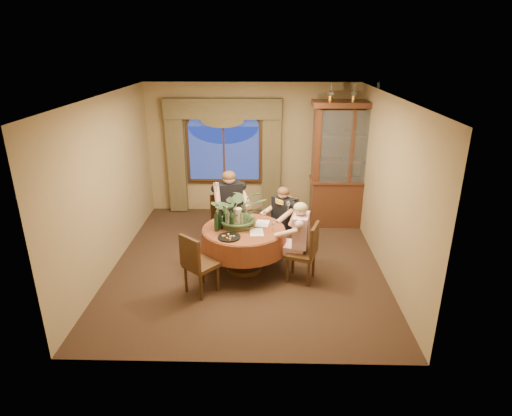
{
  "coord_description": "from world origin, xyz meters",
  "views": [
    {
      "loc": [
        0.31,
        -6.56,
        3.55
      ],
      "look_at": [
        0.16,
        -0.25,
        1.1
      ],
      "focal_mm": 30.0,
      "sensor_mm": 36.0,
      "label": 1
    }
  ],
  "objects_px": {
    "chair_right": "(301,252)",
    "wine_bottle_1": "(231,221)",
    "china_cabinet": "(348,165)",
    "wine_bottle_0": "(220,219)",
    "centerpiece_plant": "(240,192)",
    "wine_bottle_2": "(218,216)",
    "person_back": "(229,209)",
    "olive_bowl": "(248,227)",
    "person_scarf": "(283,220)",
    "dining_table": "(244,249)",
    "wine_bottle_4": "(227,217)",
    "chair_back_right": "(281,224)",
    "oil_lamp_left": "(331,92)",
    "chair_front_left": "(201,263)",
    "wine_bottle_5": "(225,215)",
    "oil_lamp_center": "(354,92)",
    "person_pink": "(300,240)",
    "stoneware_vase": "(238,217)",
    "wine_bottle_3": "(216,221)",
    "chair_back": "(225,222)",
    "oil_lamp_right": "(378,92)"
  },
  "relations": [
    {
      "from": "china_cabinet",
      "to": "chair_right",
      "type": "relative_size",
      "value": 2.62
    },
    {
      "from": "person_scarf",
      "to": "stoneware_vase",
      "type": "height_order",
      "value": "person_scarf"
    },
    {
      "from": "wine_bottle_2",
      "to": "wine_bottle_3",
      "type": "relative_size",
      "value": 1.0
    },
    {
      "from": "chair_front_left",
      "to": "wine_bottle_1",
      "type": "bearing_deg",
      "value": 95.83
    },
    {
      "from": "person_scarf",
      "to": "chair_back",
      "type": "bearing_deg",
      "value": 33.46
    },
    {
      "from": "person_scarf",
      "to": "wine_bottle_2",
      "type": "xyz_separation_m",
      "value": [
        -1.09,
        -0.51,
        0.29
      ]
    },
    {
      "from": "oil_lamp_left",
      "to": "chair_right",
      "type": "xyz_separation_m",
      "value": [
        -0.64,
        -2.31,
        -2.21
      ]
    },
    {
      "from": "wine_bottle_0",
      "to": "wine_bottle_4",
      "type": "relative_size",
      "value": 1.0
    },
    {
      "from": "wine_bottle_5",
      "to": "oil_lamp_center",
      "type": "bearing_deg",
      "value": 38.46
    },
    {
      "from": "dining_table",
      "to": "chair_right",
      "type": "height_order",
      "value": "chair_right"
    },
    {
      "from": "wine_bottle_4",
      "to": "stoneware_vase",
      "type": "bearing_deg",
      "value": 4.43
    },
    {
      "from": "chair_front_left",
      "to": "person_scarf",
      "type": "relative_size",
      "value": 0.77
    },
    {
      "from": "wine_bottle_1",
      "to": "wine_bottle_3",
      "type": "distance_m",
      "value": 0.24
    },
    {
      "from": "olive_bowl",
      "to": "wine_bottle_0",
      "type": "height_order",
      "value": "wine_bottle_0"
    },
    {
      "from": "chair_back_right",
      "to": "oil_lamp_left",
      "type": "bearing_deg",
      "value": -88.16
    },
    {
      "from": "china_cabinet",
      "to": "person_back",
      "type": "distance_m",
      "value": 2.61
    },
    {
      "from": "oil_lamp_right",
      "to": "olive_bowl",
      "type": "relative_size",
      "value": 1.99
    },
    {
      "from": "chair_right",
      "to": "oil_lamp_center",
      "type": "bearing_deg",
      "value": -6.71
    },
    {
      "from": "dining_table",
      "to": "wine_bottle_0",
      "type": "relative_size",
      "value": 4.32
    },
    {
      "from": "chair_right",
      "to": "centerpiece_plant",
      "type": "xyz_separation_m",
      "value": [
        -0.98,
        0.42,
        0.86
      ]
    },
    {
      "from": "oil_lamp_right",
      "to": "centerpiece_plant",
      "type": "xyz_separation_m",
      "value": [
        -2.5,
        -1.89,
        -1.35
      ]
    },
    {
      "from": "wine_bottle_0",
      "to": "wine_bottle_5",
      "type": "bearing_deg",
      "value": 70.09
    },
    {
      "from": "wine_bottle_4",
      "to": "oil_lamp_left",
      "type": "bearing_deg",
      "value": 46.43
    },
    {
      "from": "centerpiece_plant",
      "to": "chair_front_left",
      "type": "bearing_deg",
      "value": -123.52
    },
    {
      "from": "chair_back_right",
      "to": "wine_bottle_4",
      "type": "bearing_deg",
      "value": 77.1
    },
    {
      "from": "person_pink",
      "to": "china_cabinet",
      "type": "bearing_deg",
      "value": -15.14
    },
    {
      "from": "oil_lamp_center",
      "to": "person_pink",
      "type": "height_order",
      "value": "oil_lamp_center"
    },
    {
      "from": "chair_back",
      "to": "chair_back_right",
      "type": "bearing_deg",
      "value": 151.32
    },
    {
      "from": "chair_back",
      "to": "olive_bowl",
      "type": "relative_size",
      "value": 5.62
    },
    {
      "from": "person_back",
      "to": "chair_right",
      "type": "bearing_deg",
      "value": 116.53
    },
    {
      "from": "stoneware_vase",
      "to": "wine_bottle_5",
      "type": "xyz_separation_m",
      "value": [
        -0.22,
        0.07,
        0.01
      ]
    },
    {
      "from": "dining_table",
      "to": "wine_bottle_4",
      "type": "distance_m",
      "value": 0.61
    },
    {
      "from": "china_cabinet",
      "to": "oil_lamp_left",
      "type": "xyz_separation_m",
      "value": [
        -0.44,
        0.0,
        1.43
      ]
    },
    {
      "from": "wine_bottle_1",
      "to": "stoneware_vase",
      "type": "bearing_deg",
      "value": 63.96
    },
    {
      "from": "china_cabinet",
      "to": "wine_bottle_0",
      "type": "relative_size",
      "value": 7.63
    },
    {
      "from": "person_pink",
      "to": "wine_bottle_5",
      "type": "distance_m",
      "value": 1.3
    },
    {
      "from": "person_scarf",
      "to": "person_back",
      "type": "bearing_deg",
      "value": 30.62
    },
    {
      "from": "chair_right",
      "to": "wine_bottle_1",
      "type": "relative_size",
      "value": 2.91
    },
    {
      "from": "wine_bottle_3",
      "to": "wine_bottle_5",
      "type": "distance_m",
      "value": 0.3
    },
    {
      "from": "wine_bottle_2",
      "to": "person_back",
      "type": "bearing_deg",
      "value": 81.8
    },
    {
      "from": "oil_lamp_left",
      "to": "wine_bottle_1",
      "type": "height_order",
      "value": "oil_lamp_left"
    },
    {
      "from": "wine_bottle_0",
      "to": "oil_lamp_right",
      "type": "bearing_deg",
      "value": 35.72
    },
    {
      "from": "wine_bottle_4",
      "to": "wine_bottle_5",
      "type": "distance_m",
      "value": 0.1
    },
    {
      "from": "oil_lamp_right",
      "to": "centerpiece_plant",
      "type": "height_order",
      "value": "oil_lamp_right"
    },
    {
      "from": "chair_front_left",
      "to": "wine_bottle_3",
      "type": "relative_size",
      "value": 2.91
    },
    {
      "from": "person_back",
      "to": "olive_bowl",
      "type": "distance_m",
      "value": 1.01
    },
    {
      "from": "chair_front_left",
      "to": "wine_bottle_5",
      "type": "height_order",
      "value": "wine_bottle_5"
    },
    {
      "from": "person_back",
      "to": "wine_bottle_5",
      "type": "height_order",
      "value": "person_back"
    },
    {
      "from": "wine_bottle_2",
      "to": "chair_front_left",
      "type": "bearing_deg",
      "value": -102.4
    },
    {
      "from": "chair_back",
      "to": "stoneware_vase",
      "type": "xyz_separation_m",
      "value": [
        0.3,
        -0.79,
        0.42
      ]
    }
  ]
}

